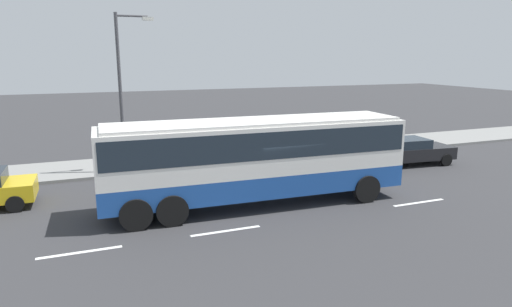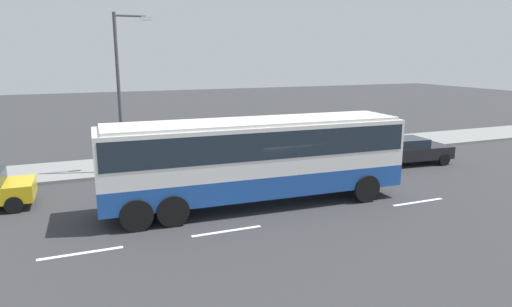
% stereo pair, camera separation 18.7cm
% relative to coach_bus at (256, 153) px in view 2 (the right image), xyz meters
% --- Properties ---
extents(ground_plane, '(120.00, 120.00, 0.00)m').
position_rel_coach_bus_xyz_m(ground_plane, '(1.06, -0.07, -2.07)').
color(ground_plane, '#333335').
extents(sidewalk_curb, '(80.00, 4.00, 0.15)m').
position_rel_coach_bus_xyz_m(sidewalk_curb, '(1.06, 8.07, -1.99)').
color(sidewalk_curb, gray).
rests_on(sidewalk_curb, ground_plane).
extents(lane_centreline, '(25.90, 0.16, 0.01)m').
position_rel_coach_bus_xyz_m(lane_centreline, '(-6.14, -2.16, -2.06)').
color(lane_centreline, white).
rests_on(lane_centreline, ground_plane).
extents(coach_bus, '(11.74, 3.00, 3.33)m').
position_rel_coach_bus_xyz_m(coach_bus, '(0.00, 0.00, 0.00)').
color(coach_bus, '#1E4C9E').
rests_on(coach_bus, ground_plane).
extents(car_black_sedan, '(4.90, 2.25, 1.42)m').
position_rel_coach_bus_xyz_m(car_black_sedan, '(9.87, 3.17, -1.30)').
color(car_black_sedan, black).
rests_on(car_black_sedan, ground_plane).
extents(pedestrian_near_curb, '(0.32, 0.32, 1.72)m').
position_rel_coach_bus_xyz_m(pedestrian_near_curb, '(1.07, 6.53, -0.92)').
color(pedestrian_near_curb, brown).
rests_on(pedestrian_near_curb, sidewalk_curb).
extents(street_lamp, '(1.77, 0.24, 7.48)m').
position_rel_coach_bus_xyz_m(street_lamp, '(-4.10, 6.60, 2.35)').
color(street_lamp, '#47474C').
rests_on(street_lamp, sidewalk_curb).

